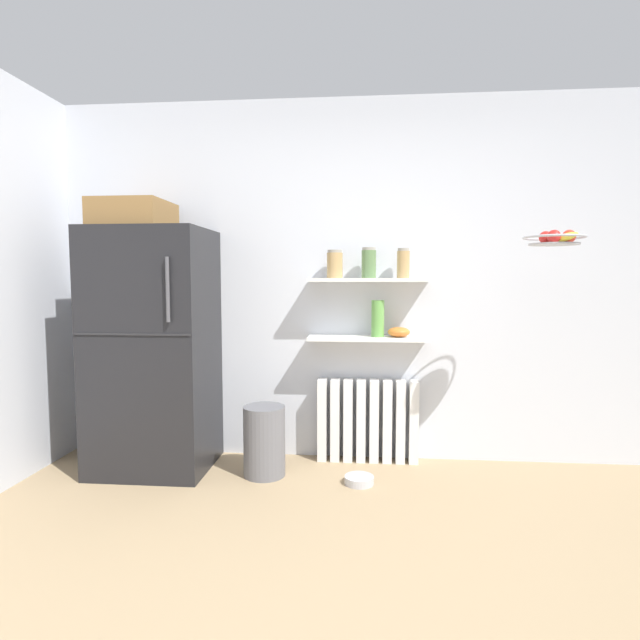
# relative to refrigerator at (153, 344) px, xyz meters

# --- Properties ---
(ground_plane) EXTENTS (7.04, 7.04, 0.00)m
(ground_plane) POSITION_rel_refrigerator_xyz_m (1.43, -1.17, -0.87)
(ground_plane) COLOR #9E8460
(back_wall) EXTENTS (7.04, 0.10, 2.60)m
(back_wall) POSITION_rel_refrigerator_xyz_m (1.43, 0.38, 0.43)
(back_wall) COLOR silver
(back_wall) RESTS_ON ground_plane
(refrigerator) EXTENTS (0.77, 0.69, 1.84)m
(refrigerator) POSITION_rel_refrigerator_xyz_m (0.00, 0.00, 0.00)
(refrigerator) COLOR black
(refrigerator) RESTS_ON ground_plane
(radiator) EXTENTS (0.72, 0.12, 0.59)m
(radiator) POSITION_rel_refrigerator_xyz_m (1.48, 0.25, -0.57)
(radiator) COLOR white
(radiator) RESTS_ON ground_plane
(wall_shelf_lower) EXTENTS (0.85, 0.22, 0.02)m
(wall_shelf_lower) POSITION_rel_refrigerator_xyz_m (1.48, 0.22, 0.03)
(wall_shelf_lower) COLOR white
(wall_shelf_upper) EXTENTS (0.85, 0.22, 0.02)m
(wall_shelf_upper) POSITION_rel_refrigerator_xyz_m (1.48, 0.22, 0.44)
(wall_shelf_upper) COLOR white
(storage_jar_0) EXTENTS (0.11, 0.11, 0.20)m
(storage_jar_0) POSITION_rel_refrigerator_xyz_m (1.24, 0.22, 0.55)
(storage_jar_0) COLOR tan
(storage_jar_0) RESTS_ON wall_shelf_upper
(storage_jar_1) EXTENTS (0.10, 0.10, 0.21)m
(storage_jar_1) POSITION_rel_refrigerator_xyz_m (1.48, 0.22, 0.56)
(storage_jar_1) COLOR #5B7F4C
(storage_jar_1) RESTS_ON wall_shelf_upper
(storage_jar_2) EXTENTS (0.09, 0.09, 0.21)m
(storage_jar_2) POSITION_rel_refrigerator_xyz_m (1.72, 0.22, 0.55)
(storage_jar_2) COLOR tan
(storage_jar_2) RESTS_ON wall_shelf_upper
(vase) EXTENTS (0.09, 0.09, 0.26)m
(vase) POSITION_rel_refrigerator_xyz_m (1.55, 0.22, 0.17)
(vase) COLOR #66A84C
(vase) RESTS_ON wall_shelf_lower
(shelf_bowl) EXTENTS (0.16, 0.16, 0.07)m
(shelf_bowl) POSITION_rel_refrigerator_xyz_m (1.70, 0.22, 0.08)
(shelf_bowl) COLOR orange
(shelf_bowl) RESTS_ON wall_shelf_lower
(trash_bin) EXTENTS (0.28, 0.28, 0.47)m
(trash_bin) POSITION_rel_refrigerator_xyz_m (0.79, -0.08, -0.64)
(trash_bin) COLOR slate
(trash_bin) RESTS_ON ground_plane
(pet_food_bowl) EXTENTS (0.19, 0.19, 0.05)m
(pet_food_bowl) POSITION_rel_refrigerator_xyz_m (1.43, -0.18, -0.85)
(pet_food_bowl) COLOR #B7B7BC
(pet_food_bowl) RESTS_ON ground_plane
(hanging_fruit_basket) EXTENTS (0.35, 0.35, 0.09)m
(hanging_fruit_basket) POSITION_rel_refrigerator_xyz_m (2.57, -0.25, 0.68)
(hanging_fruit_basket) COLOR #B2B2B7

